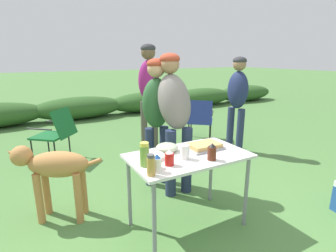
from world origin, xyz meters
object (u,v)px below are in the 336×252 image
(bbq_sauce_bottle, at_px, (212,152))
(spice_jar, at_px, (151,165))
(standing_person_in_navy_coat, at_px, (237,95))
(camp_chair_near_hedge, at_px, (200,118))
(plate_stack, at_px, (152,157))
(mayo_bottle, at_px, (157,163))
(camp_chair_green_behind_table, at_px, (56,131))
(standing_person_in_olive_jacket, at_px, (149,84))
(standing_person_in_red_jacket, at_px, (156,109))
(paper_cup_stack, at_px, (185,152))
(relish_jar, at_px, (145,155))
(standing_person_with_beanie, at_px, (175,109))
(dog, at_px, (53,169))
(ketchup_bottle, at_px, (169,158))
(folding_table, at_px, (188,162))
(mixing_bowl, at_px, (167,147))
(food_tray, at_px, (204,146))

(bbq_sauce_bottle, height_order, spice_jar, spice_jar)
(standing_person_in_navy_coat, xyz_separation_m, camp_chair_near_hedge, (-0.22, 0.73, -0.53))
(plate_stack, relative_size, bbq_sauce_bottle, 1.46)
(mayo_bottle, bearing_deg, camp_chair_green_behind_table, 99.95)
(standing_person_in_olive_jacket, distance_m, standing_person_in_red_jacket, 1.36)
(paper_cup_stack, bearing_deg, relish_jar, 175.95)
(standing_person_with_beanie, xyz_separation_m, dog, (-1.35, 0.06, -0.48))
(bbq_sauce_bottle, distance_m, ketchup_bottle, 0.39)
(bbq_sauce_bottle, xyz_separation_m, spice_jar, (-0.60, -0.02, 0.01))
(standing_person_in_red_jacket, height_order, camp_chair_green_behind_table, standing_person_in_red_jacket)
(standing_person_with_beanie, xyz_separation_m, camp_chair_green_behind_table, (-1.14, 1.77, -0.56))
(dog, bearing_deg, bbq_sauce_bottle, -100.60)
(ketchup_bottle, relative_size, dog, 0.16)
(relish_jar, distance_m, standing_person_in_olive_jacket, 2.51)
(camp_chair_green_behind_table, xyz_separation_m, camp_chair_near_hedge, (2.53, -0.38, 0.00))
(folding_table, bearing_deg, ketchup_bottle, -155.91)
(relish_jar, height_order, dog, relish_jar)
(camp_chair_green_behind_table, bearing_deg, plate_stack, -126.62)
(camp_chair_near_hedge, bearing_deg, standing_person_in_olive_jacket, -145.94)
(dog, bearing_deg, camp_chair_near_hedge, -36.17)
(paper_cup_stack, distance_m, bbq_sauce_bottle, 0.24)
(spice_jar, bearing_deg, paper_cup_stack, 21.53)
(folding_table, relative_size, mayo_bottle, 7.52)
(mixing_bowl, relative_size, standing_person_in_navy_coat, 0.13)
(folding_table, distance_m, relish_jar, 0.49)
(bbq_sauce_bottle, xyz_separation_m, standing_person_in_navy_coat, (1.76, 1.56, 0.18))
(mixing_bowl, distance_m, dog, 1.14)
(paper_cup_stack, distance_m, mayo_bottle, 0.36)
(ketchup_bottle, xyz_separation_m, dog, (-0.82, 0.87, -0.26))
(standing_person_with_beanie, bearing_deg, folding_table, -107.17)
(paper_cup_stack, xyz_separation_m, standing_person_with_beanie, (0.34, 0.76, 0.22))
(spice_jar, height_order, camp_chair_near_hedge, spice_jar)
(paper_cup_stack, relative_size, bbq_sauce_bottle, 0.83)
(spice_jar, xyz_separation_m, standing_person_with_beanie, (0.74, 0.92, 0.20))
(standing_person_in_navy_coat, xyz_separation_m, camp_chair_green_behind_table, (-2.75, 1.11, -0.53))
(spice_jar, bearing_deg, mixing_bowl, 48.10)
(paper_cup_stack, height_order, spice_jar, spice_jar)
(folding_table, height_order, ketchup_bottle, ketchup_bottle)
(folding_table, distance_m, standing_person_in_olive_jacket, 2.34)
(mayo_bottle, height_order, standing_person_in_olive_jacket, standing_person_in_olive_jacket)
(folding_table, height_order, camp_chair_green_behind_table, camp_chair_green_behind_table)
(plate_stack, bearing_deg, standing_person_with_beanie, 45.98)
(spice_jar, bearing_deg, standing_person_in_navy_coat, 33.93)
(plate_stack, relative_size, camp_chair_green_behind_table, 0.27)
(food_tray, height_order, camp_chair_near_hedge, camp_chair_near_hedge)
(standing_person_in_red_jacket, bearing_deg, camp_chair_near_hedge, 43.23)
(paper_cup_stack, xyz_separation_m, mayo_bottle, (-0.34, -0.12, 0.01))
(food_tray, xyz_separation_m, camp_chair_near_hedge, (1.42, 2.03, -0.30))
(plate_stack, xyz_separation_m, mixing_bowl, (0.20, 0.09, 0.02))
(relish_jar, height_order, standing_person_in_navy_coat, standing_person_in_navy_coat)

